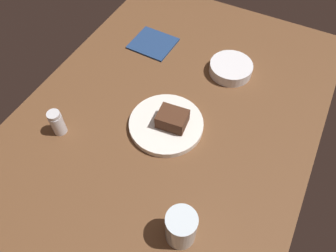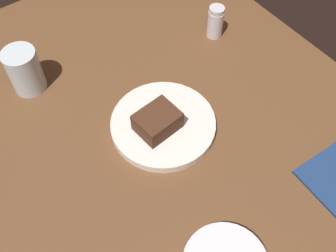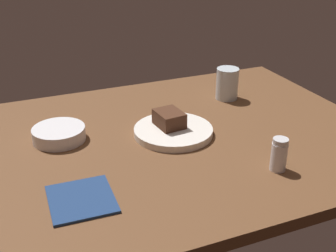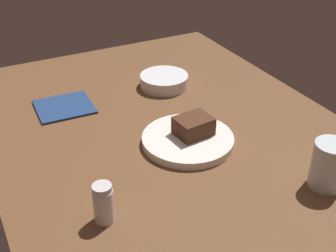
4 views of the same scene
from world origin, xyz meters
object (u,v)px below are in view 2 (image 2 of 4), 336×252
object	(u,v)px
dessert_plate	(163,125)
chocolate_cake_slice	(157,121)
water_glass	(25,70)
salt_shaker	(215,22)

from	to	relation	value
dessert_plate	chocolate_cake_slice	world-z (taller)	chocolate_cake_slice
chocolate_cake_slice	water_glass	distance (cm)	30.93
chocolate_cake_slice	water_glass	world-z (taller)	water_glass
chocolate_cake_slice	salt_shaker	bearing A→B (deg)	-60.56
dessert_plate	salt_shaker	world-z (taller)	salt_shaker
chocolate_cake_slice	salt_shaker	size ratio (longest dim) A/B	1.01
dessert_plate	salt_shaker	size ratio (longest dim) A/B	2.65
water_glass	chocolate_cake_slice	bearing A→B (deg)	-149.81
salt_shaker	water_glass	xyz separation A→B (cm)	(10.98, 43.43, 1.04)
dessert_plate	water_glass	distance (cm)	31.66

